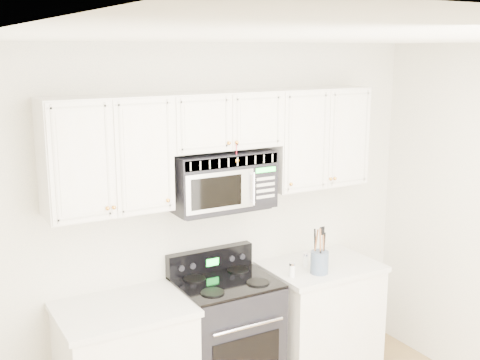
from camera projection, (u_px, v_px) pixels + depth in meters
room at (369, 308)px, 2.99m from camera, size 3.51×3.51×2.61m
base_cabinet_right at (319, 322)px, 4.78m from camera, size 0.86×0.65×0.92m
range at (226, 339)px, 4.39m from camera, size 0.69×0.63×1.10m
upper_cabinets at (220, 140)px, 4.20m from camera, size 2.44×0.37×0.75m
microwave at (221, 180)px, 4.24m from camera, size 0.73×0.42×0.40m
utensil_crock at (320, 261)px, 4.47m from camera, size 0.14×0.14×0.36m
shaker_salt at (292, 270)px, 4.40m from camera, size 0.05×0.05×0.11m
shaker_pepper at (306, 260)px, 4.61m from camera, size 0.04×0.04×0.10m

